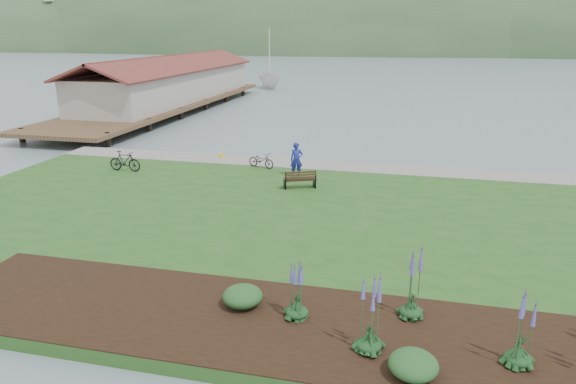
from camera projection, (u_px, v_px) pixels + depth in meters
name	position (u px, v px, depth m)	size (l,w,h in m)	color
ground	(313.00, 213.00, 22.99)	(600.00, 600.00, 0.00)	slate
lawn	(304.00, 224.00, 21.07)	(34.00, 20.00, 0.40)	#23501C
shoreline_path	(336.00, 166.00, 29.26)	(34.00, 2.20, 0.03)	gray
garden_bed	(357.00, 333.00, 13.11)	(24.00, 4.40, 0.04)	black
far_hillside	(463.00, 53.00, 176.16)	(580.00, 80.00, 38.00)	#335630
pier_pavilion	(171.00, 83.00, 52.13)	(8.00, 36.00, 5.40)	#4C3826
park_bench	(300.00, 179.00, 25.02)	(1.65, 1.16, 0.95)	black
person	(296.00, 157.00, 26.86)	(0.78, 0.54, 2.14)	#212A98
bicycle_a	(261.00, 160.00, 28.81)	(1.64, 0.57, 0.86)	black
bicycle_b	(125.00, 161.00, 28.09)	(1.84, 0.53, 1.11)	black
sailboat	(270.00, 89.00, 71.32)	(9.79, 9.97, 25.80)	silver
pannier	(222.00, 156.00, 31.05)	(0.17, 0.27, 0.29)	yellow
echium_0	(371.00, 317.00, 12.11)	(0.62, 0.62, 2.25)	#153B1B
echium_1	(413.00, 286.00, 13.57)	(0.62, 0.62, 2.37)	#153B1B
echium_4	(297.00, 291.00, 13.57)	(0.62, 0.62, 1.91)	#153B1B
echium_5	(522.00, 334.00, 11.64)	(0.62, 0.62, 2.12)	#153B1B
shrub_0	(243.00, 296.00, 14.34)	(1.13, 1.13, 0.56)	#1E4C21
shrub_1	(413.00, 365.00, 11.41)	(1.12, 1.12, 0.56)	#1E4C21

